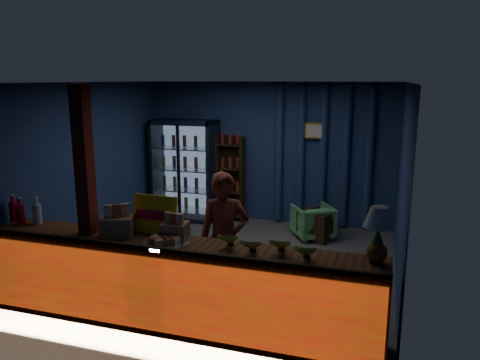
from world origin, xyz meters
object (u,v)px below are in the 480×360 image
object	(u,v)px
pastry_tray	(165,241)
table_lamp	(379,219)
green_chair	(313,222)
shopkeeper	(224,240)

from	to	relation	value
pastry_tray	table_lamp	distance (m)	2.17
green_chair	pastry_tray	bearing A→B (deg)	41.20
green_chair	shopkeeper	bearing A→B (deg)	45.28
shopkeeper	table_lamp	distance (m)	1.89
shopkeeper	table_lamp	size ratio (longest dim) A/B	2.93
shopkeeper	green_chair	size ratio (longest dim) A/B	2.59
pastry_tray	table_lamp	world-z (taller)	table_lamp
pastry_tray	table_lamp	size ratio (longest dim) A/B	0.94
green_chair	pastry_tray	world-z (taller)	pastry_tray
green_chair	table_lamp	bearing A→B (deg)	76.51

